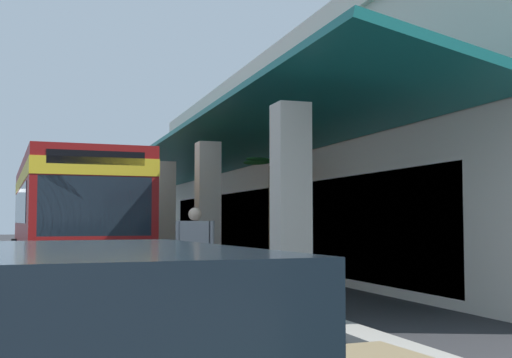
# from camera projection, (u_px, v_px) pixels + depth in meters

# --- Properties ---
(ground) EXTENTS (120.00, 120.00, 0.00)m
(ground) POSITION_uv_depth(u_px,v_px,m) (281.00, 265.00, 23.37)
(ground) COLOR #2D2D30
(curb_strip) EXTENTS (34.55, 0.50, 0.12)m
(curb_strip) POSITION_uv_depth(u_px,v_px,m) (167.00, 267.00, 21.88)
(curb_strip) COLOR #9E998E
(curb_strip) RESTS_ON ground
(plaza_building) EXTENTS (29.09, 17.02, 6.97)m
(plaza_building) POSITION_uv_depth(u_px,v_px,m) (422.00, 169.00, 25.05)
(plaza_building) COLOR beige
(plaza_building) RESTS_ON ground
(transit_bus) EXTENTS (11.33, 3.21, 3.34)m
(transit_bus) POSITION_uv_depth(u_px,v_px,m) (69.00, 210.00, 18.49)
(transit_bus) COLOR maroon
(transit_bus) RESTS_ON ground
(pedestrian) EXTENTS (0.47, 0.65, 1.79)m
(pedestrian) POSITION_uv_depth(u_px,v_px,m) (195.00, 250.00, 12.01)
(pedestrian) COLOR #726651
(pedestrian) RESTS_ON ground
(potted_palm) EXTENTS (1.92, 1.64, 3.22)m
(potted_palm) POSITION_uv_depth(u_px,v_px,m) (272.00, 244.00, 16.63)
(potted_palm) COLOR gray
(potted_palm) RESTS_ON ground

